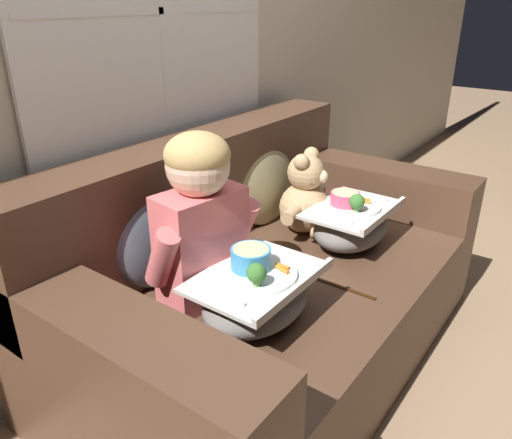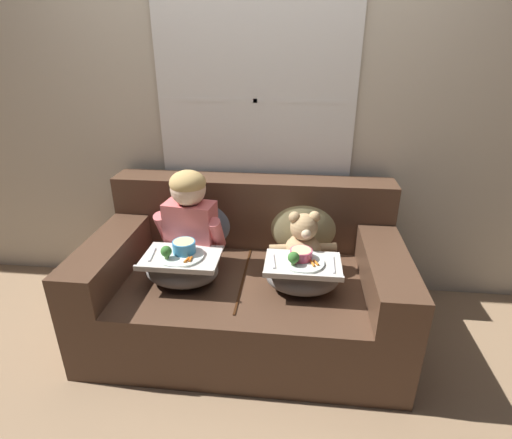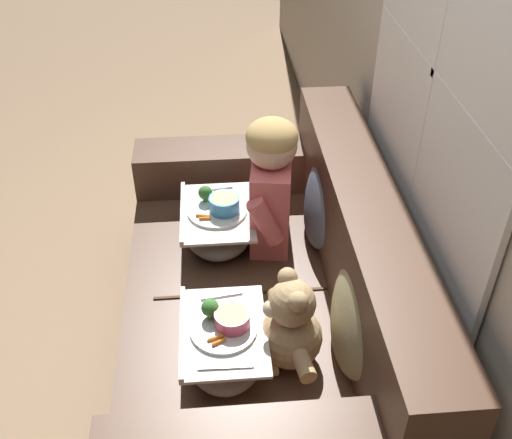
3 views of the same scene
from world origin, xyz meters
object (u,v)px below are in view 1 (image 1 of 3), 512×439
(teddy_bear, at_px, (306,198))
(lap_tray_child, at_px, (257,294))
(child_figure, at_px, (200,212))
(throw_pillow_behind_child, at_px, (154,227))
(lap_tray_teddy, at_px, (351,224))
(couch, at_px, (264,283))
(throw_pillow_behind_teddy, at_px, (263,177))

(teddy_bear, bearing_deg, lap_tray_child, -161.62)
(child_figure, xyz_separation_m, teddy_bear, (0.64, -0.00, -0.16))
(throw_pillow_behind_child, xyz_separation_m, lap_tray_teddy, (0.64, -0.44, -0.11))
(teddy_bear, height_order, lap_tray_teddy, teddy_bear)
(teddy_bear, distance_m, lap_tray_child, 0.68)
(throw_pillow_behind_child, bearing_deg, lap_tray_child, -90.02)
(couch, bearing_deg, teddy_bear, 2.71)
(couch, relative_size, child_figure, 3.05)
(throw_pillow_behind_teddy, xyz_separation_m, teddy_bear, (0.00, -0.22, -0.05))
(couch, distance_m, throw_pillow_behind_child, 0.50)
(child_figure, bearing_deg, throw_pillow_behind_teddy, 18.85)
(couch, distance_m, throw_pillow_behind_teddy, 0.50)
(couch, height_order, teddy_bear, couch)
(teddy_bear, xyz_separation_m, lap_tray_child, (-0.64, -0.21, -0.06))
(teddy_bear, bearing_deg, couch, -177.29)
(throw_pillow_behind_child, height_order, teddy_bear, throw_pillow_behind_child)
(couch, xyz_separation_m, lap_tray_child, (-0.32, -0.20, 0.19))
(throw_pillow_behind_child, height_order, throw_pillow_behind_teddy, throw_pillow_behind_teddy)
(lap_tray_child, height_order, lap_tray_teddy, lap_tray_teddy)
(throw_pillow_behind_child, distance_m, teddy_bear, 0.68)
(teddy_bear, bearing_deg, throw_pillow_behind_teddy, 90.21)
(throw_pillow_behind_child, relative_size, teddy_bear, 1.12)
(couch, bearing_deg, child_figure, 176.60)
(couch, height_order, lap_tray_child, couch)
(throw_pillow_behind_child, distance_m, lap_tray_child, 0.45)
(throw_pillow_behind_teddy, xyz_separation_m, lap_tray_child, (-0.64, -0.44, -0.11))
(lap_tray_child, bearing_deg, couch, 31.71)
(couch, distance_m, lap_tray_teddy, 0.42)
(child_figure, height_order, teddy_bear, child_figure)
(throw_pillow_behind_teddy, relative_size, lap_tray_teddy, 1.12)
(throw_pillow_behind_teddy, bearing_deg, lap_tray_child, -145.78)
(throw_pillow_behind_child, bearing_deg, child_figure, -90.04)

